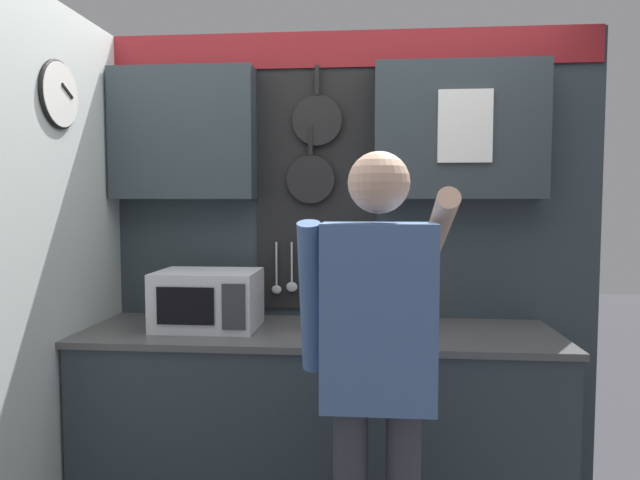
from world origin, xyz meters
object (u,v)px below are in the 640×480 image
at_px(knife_block, 394,310).
at_px(utensil_crock, 319,313).
at_px(microwave, 208,299).
at_px(person, 378,353).

bearing_deg(knife_block, utensil_crock, 179.99).
relative_size(microwave, person, 0.28).
distance_m(knife_block, utensil_crock, 0.35).
height_order(utensil_crock, person, person).
xyz_separation_m(microwave, knife_block, (0.88, 0.00, -0.03)).
xyz_separation_m(microwave, person, (0.79, -0.70, -0.05)).
height_order(knife_block, utensil_crock, utensil_crock).
relative_size(knife_block, utensil_crock, 0.80).
bearing_deg(person, utensil_crock, 110.58).
bearing_deg(microwave, person, -41.50).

